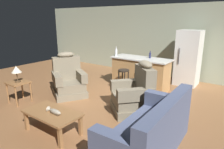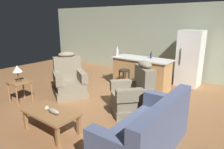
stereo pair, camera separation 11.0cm
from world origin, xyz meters
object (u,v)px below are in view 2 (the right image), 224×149
kitchen_island (141,73)px  coffee_table (51,114)px  fish_figurine (53,111)px  refrigerator (190,58)px  recliner_near_island (135,95)px  bar_stool_left (124,77)px  bottle_tall_green (151,55)px  bottle_short_amber (117,52)px  end_table (19,85)px  recliner_near_lamp (69,80)px  couch (148,133)px  bar_stool_right (140,80)px  table_lamp (17,70)px

kitchen_island → coffee_table: bearing=-92.1°
fish_figurine → refrigerator: bearing=76.1°
recliner_near_island → bar_stool_left: size_ratio=1.76×
bottle_tall_green → bottle_short_amber: size_ratio=0.73×
bar_stool_left → end_table: bearing=-128.5°
refrigerator → bottle_tall_green: size_ratio=7.91×
fish_figurine → refrigerator: (1.10, 4.46, 0.42)m
bottle_short_amber → recliner_near_lamp: bearing=-110.2°
bar_stool_left → bottle_short_amber: 0.94m
kitchen_island → refrigerator: size_ratio=1.02×
couch → bar_stool_right: bearing=-58.7°
fish_figurine → recliner_near_lamp: 2.03m
bar_stool_right → bottle_tall_green: bearing=96.1°
kitchen_island → bottle_short_amber: bottle_short_amber is taller
couch → bar_stool_left: size_ratio=2.82×
fish_figurine → recliner_near_island: recliner_near_island is taller
recliner_near_island → coffee_table: bearing=16.8°
fish_figurine → bar_stool_right: (0.35, 2.63, 0.01)m
coffee_table → recliner_near_island: bearing=64.1°
couch → table_lamp: table_lamp is taller
recliner_near_lamp → kitchen_island: recliner_near_lamp is taller
coffee_table → recliner_near_island: 1.87m
fish_figurine → bottle_tall_green: size_ratio=1.53×
coffee_table → fish_figurine: (0.08, -0.01, 0.10)m
bar_stool_left → kitchen_island: bearing=71.4°
kitchen_island → bar_stool_right: (0.31, -0.63, -0.01)m
recliner_near_lamp → bar_stool_right: size_ratio=1.76×
bar_stool_right → kitchen_island: bearing=116.5°
coffee_table → bar_stool_right: bar_stool_right is taller
refrigerator → kitchen_island: bearing=-131.6°
recliner_near_island → table_lamp: recliner_near_island is taller
kitchen_island → bar_stool_right: kitchen_island is taller
bar_stool_right → bottle_short_amber: bearing=158.1°
end_table → bottle_short_amber: (1.18, 2.65, 0.60)m
table_lamp → coffee_table: bearing=-12.2°
recliner_near_lamp → refrigerator: bearing=81.5°
table_lamp → bar_stool_left: size_ratio=0.60×
end_table → bar_stool_left: (1.75, 2.21, 0.01)m
couch → bottle_tall_green: size_ratio=8.60×
table_lamp → kitchen_island: bearing=55.9°
recliner_near_island → table_lamp: 2.97m
recliner_near_island → bottle_short_amber: bearing=-90.2°
kitchen_island → bar_stool_left: (-0.21, -0.63, -0.01)m
coffee_table → bottle_tall_green: bottle_tall_green is taller
table_lamp → refrigerator: (3.00, 4.06, 0.01)m
coffee_table → recliner_near_island: size_ratio=0.92×
bar_stool_left → coffee_table: bearing=-87.9°
table_lamp → bottle_short_amber: 2.91m
table_lamp → bottle_short_amber: size_ratio=1.34×
refrigerator → table_lamp: bearing=-126.5°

